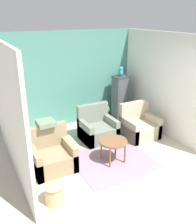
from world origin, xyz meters
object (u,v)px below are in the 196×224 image
armchair_middle (97,129)px  parrot (121,72)px  coffee_table (113,143)px  wicker_basket (54,194)px  armchair_left (52,156)px  birdcage (120,99)px  armchair_right (139,127)px  potted_plant (105,115)px

armchair_middle → parrot: (1.23, 0.87, 1.19)m
coffee_table → parrot: bearing=53.9°
armchair_middle → wicker_basket: (-1.75, -1.72, -0.10)m
coffee_table → armchair_left: size_ratio=0.68×
birdcage → wicker_basket: birdcage is taller
armchair_right → coffee_table: bearing=-150.1°
armchair_left → armchair_right: size_ratio=1.00×
coffee_table → armchair_right: bearing=29.9°
birdcage → parrot: parrot is taller
armchair_right → birdcage: birdcage is taller
coffee_table → armchair_middle: size_ratio=0.68×
potted_plant → armchair_left: bearing=-146.1°
wicker_basket → potted_plant: bearing=45.4°
armchair_middle → parrot: size_ratio=3.08×
wicker_basket → birdcage: bearing=41.0°
armchair_right → birdcage: size_ratio=0.66×
armchair_left → parrot: bearing=30.5°
parrot → wicker_basket: size_ratio=0.84×
armchair_left → armchair_middle: 1.60m
armchair_right → armchair_middle: size_ratio=1.00×
armchair_right → parrot: 1.73m
coffee_table → birdcage: size_ratio=0.45×
birdcage → potted_plant: (-0.62, -0.19, -0.31)m
coffee_table → wicker_basket: (-1.55, -0.64, -0.27)m
parrot → coffee_table: bearing=-126.1°
armchair_right → armchair_left: bearing=-172.5°
armchair_left → birdcage: 3.12m
birdcage → potted_plant: size_ratio=2.17×
coffee_table → potted_plant: bearing=65.4°
wicker_basket → armchair_left: bearing=73.1°
coffee_table → wicker_basket: coffee_table is taller
coffee_table → armchair_left: armchair_left is taller
potted_plant → wicker_basket: potted_plant is taller
wicker_basket → armchair_right: bearing=25.8°
armchair_middle → birdcage: 1.55m
armchair_left → armchair_middle: size_ratio=1.00×
armchair_middle → armchair_left: bearing=-154.1°
coffee_table → armchair_right: armchair_right is taller
potted_plant → birdcage: bearing=16.8°
armchair_middle → parrot: bearing=35.3°
armchair_right → armchair_middle: (-1.04, 0.37, 0.00)m
coffee_table → armchair_left: (-1.25, 0.38, -0.17)m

